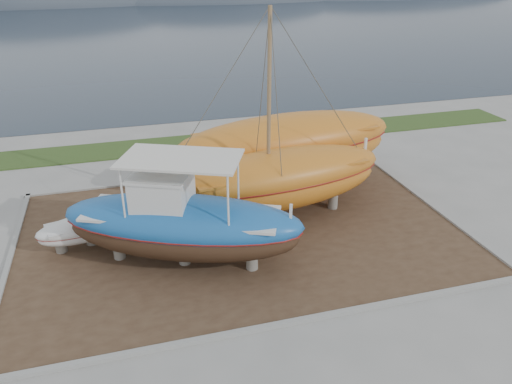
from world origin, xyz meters
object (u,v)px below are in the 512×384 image
object	(u,v)px
blue_caique	(181,213)
orange_sailboat	(280,122)
white_dinghy	(90,230)
orange_bare_hull	(287,154)

from	to	relation	value
blue_caique	orange_sailboat	world-z (taller)	orange_sailboat
blue_caique	orange_sailboat	distance (m)	5.56
orange_sailboat	white_dinghy	bearing A→B (deg)	171.81
blue_caique	orange_sailboat	size ratio (longest dim) A/B	0.92
white_dinghy	orange_sailboat	xyz separation A→B (m)	(7.89, -0.12, 3.86)
blue_caique	white_dinghy	distance (m)	4.46
blue_caique	orange_bare_hull	bearing A→B (deg)	66.10
orange_bare_hull	orange_sailboat	bearing A→B (deg)	-122.17
orange_sailboat	blue_caique	bearing A→B (deg)	-159.93
white_dinghy	orange_bare_hull	size ratio (longest dim) A/B	0.36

